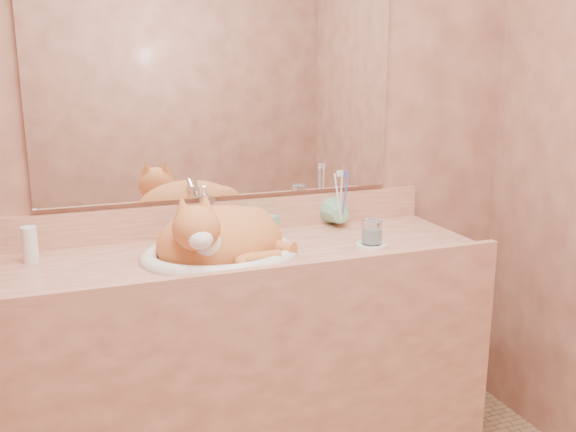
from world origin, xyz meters
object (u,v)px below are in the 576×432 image
object	(u,v)px
water_glass	(372,232)
soap_dispenser	(272,215)
vanity_counter	(247,369)
sink_basin	(220,233)
cat	(219,235)
toothbrush_cup	(341,216)

from	to	relation	value
water_glass	soap_dispenser	bearing A→B (deg)	142.35
vanity_counter	soap_dispenser	size ratio (longest dim) A/B	9.34
soap_dispenser	sink_basin	bearing A→B (deg)	-171.52
vanity_counter	water_glass	world-z (taller)	water_glass
vanity_counter	cat	xyz separation A→B (m)	(-0.09, -0.01, 0.50)
sink_basin	vanity_counter	bearing A→B (deg)	1.99
toothbrush_cup	water_glass	distance (m)	0.25
soap_dispenser	toothbrush_cup	bearing A→B (deg)	-19.36
soap_dispenser	water_glass	bearing A→B (deg)	-62.54
soap_dispenser	water_glass	world-z (taller)	soap_dispenser
cat	water_glass	xyz separation A→B (m)	(0.52, -0.07, -0.02)
soap_dispenser	toothbrush_cup	size ratio (longest dim) A/B	1.60
sink_basin	soap_dispenser	distance (m)	0.27
vanity_counter	soap_dispenser	distance (m)	0.55
soap_dispenser	water_glass	size ratio (longest dim) A/B	2.12
cat	toothbrush_cup	xyz separation A→B (m)	(0.52, 0.17, -0.02)
cat	soap_dispenser	xyz separation A→B (m)	(0.23, 0.15, 0.01)
sink_basin	cat	world-z (taller)	cat
sink_basin	toothbrush_cup	bearing A→B (deg)	8.54
cat	soap_dispenser	size ratio (longest dim) A/B	2.49
vanity_counter	sink_basin	world-z (taller)	sink_basin
cat	water_glass	world-z (taller)	cat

